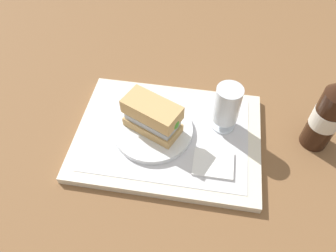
{
  "coord_description": "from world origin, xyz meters",
  "views": [
    {
      "loc": [
        0.07,
        -0.46,
        0.64
      ],
      "look_at": [
        0.0,
        0.0,
        0.05
      ],
      "focal_mm": 34.37,
      "sensor_mm": 36.0,
      "label": 1
    }
  ],
  "objects_px": {
    "plate": "(153,129)",
    "beer_bottle": "(329,114)",
    "sandwich": "(154,117)",
    "beer_glass": "(227,107)"
  },
  "relations": [
    {
      "from": "plate",
      "to": "beer_bottle",
      "type": "relative_size",
      "value": 0.71
    },
    {
      "from": "plate",
      "to": "beer_bottle",
      "type": "distance_m",
      "value": 0.4
    },
    {
      "from": "plate",
      "to": "beer_bottle",
      "type": "xyz_separation_m",
      "value": [
        0.38,
        0.05,
        0.08
      ]
    },
    {
      "from": "plate",
      "to": "sandwich",
      "type": "height_order",
      "value": "sandwich"
    },
    {
      "from": "beer_glass",
      "to": "beer_bottle",
      "type": "xyz_separation_m",
      "value": [
        0.22,
        0.0,
        0.01
      ]
    },
    {
      "from": "sandwich",
      "to": "beer_glass",
      "type": "relative_size",
      "value": 1.16
    },
    {
      "from": "sandwich",
      "to": "beer_bottle",
      "type": "xyz_separation_m",
      "value": [
        0.38,
        0.05,
        0.03
      ]
    },
    {
      "from": "beer_glass",
      "to": "plate",
      "type": "bearing_deg",
      "value": -165.1
    },
    {
      "from": "sandwich",
      "to": "beer_bottle",
      "type": "distance_m",
      "value": 0.39
    },
    {
      "from": "sandwich",
      "to": "beer_glass",
      "type": "bearing_deg",
      "value": 39.87
    }
  ]
}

